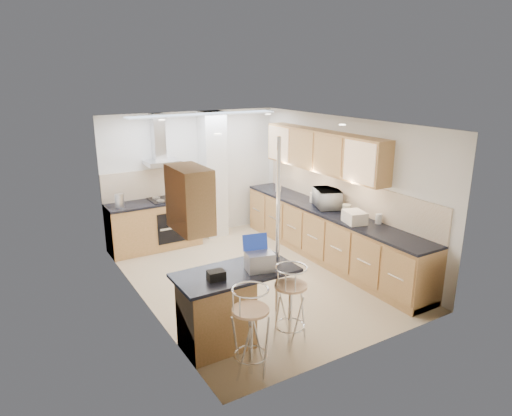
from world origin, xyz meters
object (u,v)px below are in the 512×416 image
bread_bin (355,217)px  bar_stool_end (290,305)px  microwave (327,198)px  bar_stool_near (251,332)px  laptop (260,261)px

bread_bin → bar_stool_end: bearing=-137.3°
microwave → bar_stool_near: size_ratio=0.56×
microwave → laptop: bearing=147.2°
microwave → bar_stool_end: microwave is taller
bread_bin → laptop: bearing=-146.0°
microwave → laptop: 2.98m
laptop → bar_stool_near: laptop is taller
bar_stool_end → bread_bin: 2.29m
laptop → microwave: bearing=48.0°
microwave → laptop: (-2.44, -1.71, -0.03)m
bar_stool_end → bread_bin: bearing=-6.9°
microwave → bar_stool_end: 2.98m
laptop → bread_bin: (2.24, 0.80, -0.04)m
laptop → bar_stool_end: size_ratio=0.32×
microwave → bar_stool_near: (-2.88, -2.25, -0.56)m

